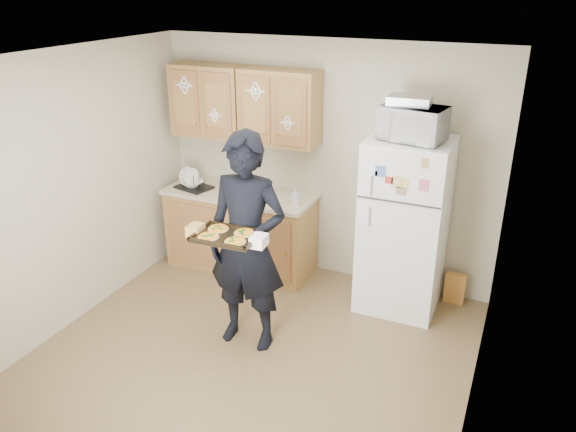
{
  "coord_description": "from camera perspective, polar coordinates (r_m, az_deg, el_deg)",
  "views": [
    {
      "loc": [
        1.92,
        -3.47,
        3.03
      ],
      "look_at": [
        0.18,
        0.45,
        1.2
      ],
      "focal_mm": 35.0,
      "sensor_mm": 36.0,
      "label": 1
    }
  ],
  "objects": [
    {
      "name": "pizza_front_left",
      "position": [
        4.4,
        -8.09,
        -2.07
      ],
      "size": [
        0.16,
        0.16,
        0.02
      ],
      "primitive_type": "cylinder",
      "color": "#FFA020",
      "rests_on": "baking_tray"
    },
    {
      "name": "soap_bottle",
      "position": [
        5.68,
        0.78,
        2.0
      ],
      "size": [
        0.09,
        0.09,
        0.17
      ],
      "primitive_type": "imported",
      "rotation": [
        0.0,
        0.0,
        0.12
      ],
      "color": "white",
      "rests_on": "countertop"
    },
    {
      "name": "floor",
      "position": [
        4.99,
        -4.1,
        -14.36
      ],
      "size": [
        3.6,
        3.6,
        0.0
      ],
      "primitive_type": "plane",
      "color": "brown",
      "rests_on": "ground"
    },
    {
      "name": "refrigerator",
      "position": [
        5.45,
        11.69,
        -0.98
      ],
      "size": [
        0.75,
        0.7,
        1.7
      ],
      "primitive_type": "cube",
      "color": "white",
      "rests_on": "floor"
    },
    {
      "name": "wall_left",
      "position": [
        5.38,
        -21.71,
        2.12
      ],
      "size": [
        0.04,
        3.6,
        2.5
      ],
      "primitive_type": "cube",
      "color": "#B4AC92",
      "rests_on": "floor"
    },
    {
      "name": "wall_back",
      "position": [
        5.88,
        3.77,
        5.45
      ],
      "size": [
        3.6,
        0.04,
        2.5
      ],
      "primitive_type": "cube",
      "color": "#B4AC92",
      "rests_on": "floor"
    },
    {
      "name": "baking_tray",
      "position": [
        4.43,
        -6.26,
        -2.09
      ],
      "size": [
        0.51,
        0.39,
        0.04
      ],
      "primitive_type": "cube",
      "rotation": [
        0.0,
        0.0,
        0.05
      ],
      "color": "black",
      "rests_on": "person"
    },
    {
      "name": "pizza_back_left",
      "position": [
        4.53,
        -7.1,
        -1.25
      ],
      "size": [
        0.16,
        0.16,
        0.02
      ],
      "primitive_type": "cylinder",
      "color": "#FFA020",
      "rests_on": "baking_tray"
    },
    {
      "name": "countertop",
      "position": [
        6.06,
        -4.94,
        2.26
      ],
      "size": [
        1.64,
        0.64,
        0.04
      ],
      "primitive_type": "cube",
      "color": "beige",
      "rests_on": "base_cabinet"
    },
    {
      "name": "wall_right",
      "position": [
        3.9,
        19.57,
        -5.51
      ],
      "size": [
        0.04,
        3.6,
        2.5
      ],
      "primitive_type": "cube",
      "color": "#B4AC92",
      "rests_on": "floor"
    },
    {
      "name": "microwave",
      "position": [
        5.08,
        12.56,
        9.16
      ],
      "size": [
        0.6,
        0.45,
        0.3
      ],
      "primitive_type": "imported",
      "rotation": [
        0.0,
        0.0,
        -0.16
      ],
      "color": "white",
      "rests_on": "refrigerator"
    },
    {
      "name": "pizza_front_right",
      "position": [
        4.3,
        -5.39,
        -2.55
      ],
      "size": [
        0.16,
        0.16,
        0.02
      ],
      "primitive_type": "cylinder",
      "color": "#FFA020",
      "rests_on": "baking_tray"
    },
    {
      "name": "bowl",
      "position": [
        6.23,
        -9.7,
        3.25
      ],
      "size": [
        0.24,
        0.24,
        0.06
      ],
      "primitive_type": "imported",
      "rotation": [
        0.0,
        0.0,
        -0.07
      ],
      "color": "white",
      "rests_on": "dish_rack"
    },
    {
      "name": "upper_cab_right",
      "position": [
        5.73,
        -0.85,
        10.97
      ],
      "size": [
        0.8,
        0.33,
        0.75
      ],
      "primitive_type": "cube",
      "color": "olive",
      "rests_on": "wall_back"
    },
    {
      "name": "ceiling",
      "position": [
        4.0,
        -5.14,
        15.41
      ],
      "size": [
        3.6,
        3.6,
        0.0
      ],
      "primitive_type": "plane",
      "color": "silver",
      "rests_on": "wall_back"
    },
    {
      "name": "cereal_box",
      "position": [
        5.9,
        16.58,
        -7.05
      ],
      "size": [
        0.2,
        0.07,
        0.32
      ],
      "primitive_type": "cube",
      "color": "gold",
      "rests_on": "floor"
    },
    {
      "name": "upper_cab_left",
      "position": [
        6.11,
        -8.0,
        11.52
      ],
      "size": [
        0.8,
        0.33,
        0.75
      ],
      "primitive_type": "cube",
      "color": "olive",
      "rests_on": "wall_back"
    },
    {
      "name": "foil_pan",
      "position": [
        5.08,
        12.26,
        11.4
      ],
      "size": [
        0.38,
        0.27,
        0.08
      ],
      "primitive_type": "cube",
      "rotation": [
        0.0,
        0.0,
        0.04
      ],
      "color": "#B7B6BD",
      "rests_on": "microwave"
    },
    {
      "name": "base_cabinet",
      "position": [
        6.24,
        -4.8,
        -1.61
      ],
      "size": [
        1.6,
        0.6,
        0.86
      ],
      "primitive_type": "cube",
      "color": "olive",
      "rests_on": "floor"
    },
    {
      "name": "person",
      "position": [
        4.74,
        -4.2,
        -2.82
      ],
      "size": [
        0.72,
        0.5,
        1.92
      ],
      "primitive_type": "imported",
      "rotation": [
        0.0,
        0.0,
        0.05
      ],
      "color": "black",
      "rests_on": "floor"
    },
    {
      "name": "wall_front",
      "position": [
        3.1,
        -20.91,
        -13.68
      ],
      "size": [
        3.6,
        0.04,
        2.5
      ],
      "primitive_type": "cube",
      "color": "#B4AC92",
      "rests_on": "floor"
    },
    {
      "name": "dish_rack",
      "position": [
        6.21,
        -9.55,
        3.46
      ],
      "size": [
        0.42,
        0.35,
        0.15
      ],
      "primitive_type": "cube",
      "rotation": [
        0.0,
        0.0,
        -0.24
      ],
      "color": "black",
      "rests_on": "countertop"
    },
    {
      "name": "pizza_back_right",
      "position": [
        4.44,
        -4.46,
        -1.69
      ],
      "size": [
        0.16,
        0.16,
        0.02
      ],
      "primitive_type": "cylinder",
      "color": "#FFA020",
      "rests_on": "baking_tray"
    }
  ]
}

